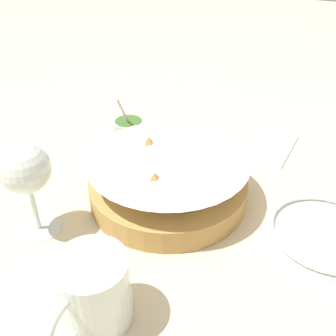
{
  "coord_description": "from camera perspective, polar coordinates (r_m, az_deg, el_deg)",
  "views": [
    {
      "loc": [
        0.47,
        0.2,
        0.4
      ],
      "look_at": [
        0.01,
        -0.03,
        0.06
      ],
      "focal_mm": 40.0,
      "sensor_mm": 36.0,
      "label": 1
    }
  ],
  "objects": [
    {
      "name": "wine_glass",
      "position": [
        0.56,
        -20.95,
        -0.49
      ],
      "size": [
        0.07,
        0.07,
        0.15
      ],
      "color": "silver",
      "rests_on": "ground_plane"
    },
    {
      "name": "sauce_cup",
      "position": [
        0.82,
        -5.99,
        6.04
      ],
      "size": [
        0.07,
        0.07,
        0.11
      ],
      "color": "#B7B7BC",
      "rests_on": "ground_plane"
    },
    {
      "name": "napkin",
      "position": [
        0.81,
        15.25,
        3.35
      ],
      "size": [
        0.15,
        0.09,
        0.01
      ],
      "color": "white",
      "rests_on": "ground_plane"
    },
    {
      "name": "beer_mug",
      "position": [
        0.46,
        -10.9,
        -18.39
      ],
      "size": [
        0.12,
        0.09,
        0.09
      ],
      "color": "silver",
      "rests_on": "ground_plane"
    },
    {
      "name": "ground_plane",
      "position": [
        0.65,
        2.45,
        -4.5
      ],
      "size": [
        4.0,
        4.0,
        0.0
      ],
      "primitive_type": "plane",
      "color": "beige"
    },
    {
      "name": "side_plate",
      "position": [
        0.62,
        22.94,
        -9.05
      ],
      "size": [
        0.18,
        0.18,
        0.01
      ],
      "color": "white",
      "rests_on": "ground_plane"
    },
    {
      "name": "food_basket",
      "position": [
        0.63,
        -0.02,
        -1.99
      ],
      "size": [
        0.26,
        0.26,
        0.09
      ],
      "color": "#B2894C",
      "rests_on": "ground_plane"
    }
  ]
}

